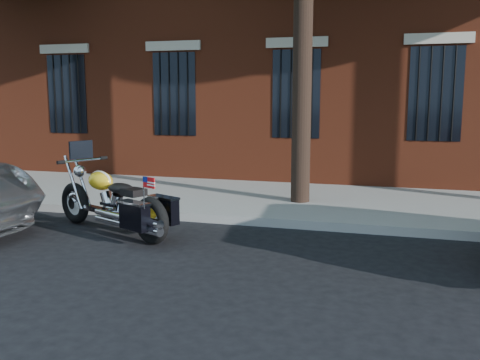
# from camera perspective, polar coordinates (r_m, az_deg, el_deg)

# --- Properties ---
(ground) EXTENTS (120.00, 120.00, 0.00)m
(ground) POSITION_cam_1_polar(r_m,az_deg,el_deg) (7.79, -0.97, -7.16)
(ground) COLOR black
(ground) RESTS_ON ground
(curb) EXTENTS (40.00, 0.16, 0.15)m
(curb) POSITION_cam_1_polar(r_m,az_deg,el_deg) (9.05, 1.62, -4.37)
(curb) COLOR gray
(curb) RESTS_ON ground
(sidewalk) EXTENTS (40.00, 3.60, 0.15)m
(sidewalk) POSITION_cam_1_polar(r_m,az_deg,el_deg) (10.84, 4.13, -2.16)
(sidewalk) COLOR gray
(sidewalk) RESTS_ON ground
(motorcycle) EXTENTS (2.53, 1.59, 1.43)m
(motorcycle) POSITION_cam_1_polar(r_m,az_deg,el_deg) (8.56, -13.17, -2.59)
(motorcycle) COLOR black
(motorcycle) RESTS_ON ground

